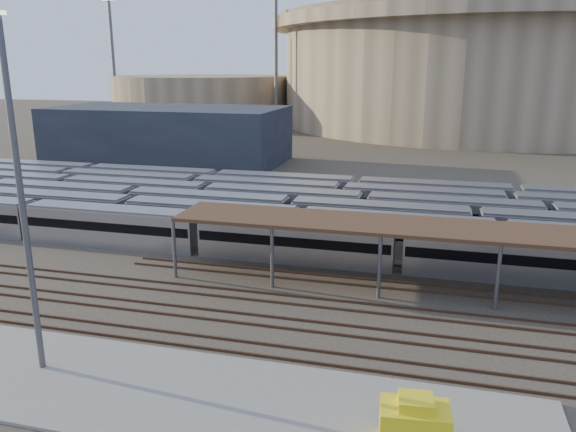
# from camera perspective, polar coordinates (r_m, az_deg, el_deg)

# --- Properties ---
(ground) EXTENTS (420.00, 420.00, 0.00)m
(ground) POSITION_cam_1_polar(r_m,az_deg,el_deg) (45.07, -2.77, -7.74)
(ground) COLOR #383026
(ground) RESTS_ON ground
(apron) EXTENTS (50.00, 9.00, 0.20)m
(apron) POSITION_cam_1_polar(r_m,az_deg,el_deg) (34.90, -18.77, -15.69)
(apron) COLOR gray
(apron) RESTS_ON ground
(subway_trains) EXTENTS (126.14, 23.90, 3.60)m
(subway_trains) POSITION_cam_1_polar(r_m,az_deg,el_deg) (61.43, 2.52, 0.32)
(subway_trains) COLOR silver
(subway_trains) RESTS_ON ground
(inspection_shed) EXTENTS (60.30, 6.00, 5.30)m
(inspection_shed) POSITION_cam_1_polar(r_m,az_deg,el_deg) (46.29, 25.80, -2.12)
(inspection_shed) COLOR #545358
(inspection_shed) RESTS_ON ground
(empty_tracks) EXTENTS (170.00, 9.62, 0.18)m
(empty_tracks) POSITION_cam_1_polar(r_m,az_deg,el_deg) (40.72, -4.92, -10.25)
(empty_tracks) COLOR #4C3323
(empty_tracks) RESTS_ON ground
(stadium) EXTENTS (124.00, 124.00, 32.50)m
(stadium) POSITION_cam_1_polar(r_m,az_deg,el_deg) (179.98, 19.26, 14.02)
(stadium) COLOR gray
(stadium) RESTS_ON ground
(secondary_arena) EXTENTS (56.00, 56.00, 14.00)m
(secondary_arena) POSITION_cam_1_polar(r_m,az_deg,el_deg) (184.76, -8.63, 11.74)
(secondary_arena) COLOR gray
(secondary_arena) RESTS_ON ground
(service_building) EXTENTS (42.00, 20.00, 10.00)m
(service_building) POSITION_cam_1_polar(r_m,az_deg,el_deg) (106.61, -12.05, 8.09)
(service_building) COLOR #1E232D
(service_building) RESTS_ON ground
(floodlight_0) EXTENTS (4.00, 1.00, 38.40)m
(floodlight_0) POSITION_cam_1_polar(r_m,az_deg,el_deg) (155.54, -1.23, 16.32)
(floodlight_0) COLOR #545358
(floodlight_0) RESTS_ON ground
(floodlight_1) EXTENTS (4.00, 1.00, 38.40)m
(floodlight_1) POSITION_cam_1_polar(r_m,az_deg,el_deg) (187.08, -17.38, 15.47)
(floodlight_1) COLOR #545358
(floodlight_1) RESTS_ON ground
(floodlight_3) EXTENTS (4.00, 1.00, 38.40)m
(floodlight_3) POSITION_cam_1_polar(r_m,az_deg,el_deg) (200.86, 8.59, 15.90)
(floodlight_3) COLOR #545358
(floodlight_3) RESTS_ON ground
(yard_light_pole) EXTENTS (0.82, 0.36, 19.92)m
(yard_light_pole) POSITION_cam_1_polar(r_m,az_deg,el_deg) (33.93, -25.43, 1.27)
(yard_light_pole) COLOR #545358
(yard_light_pole) RESTS_ON apron
(yellow_equipment) EXTENTS (3.39, 2.30, 2.01)m
(yellow_equipment) POSITION_cam_1_polar(r_m,az_deg,el_deg) (28.60, 12.72, -20.08)
(yellow_equipment) COLOR yellow
(yellow_equipment) RESTS_ON apron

